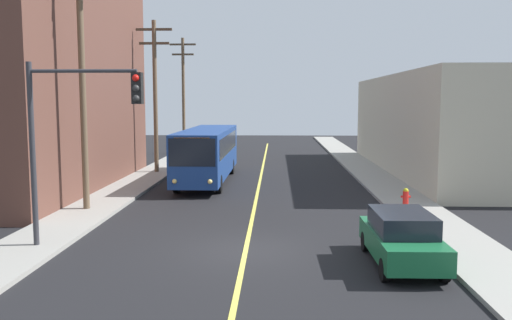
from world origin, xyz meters
The scene contains 13 objects.
ground_plane centered at (0.00, 0.00, 0.00)m, with size 120.00×120.00×0.00m, color black.
sidewalk_left centered at (-7.25, 10.00, 0.07)m, with size 2.50×90.00×0.15m, color gray.
sidewalk_right centered at (7.25, 10.00, 0.07)m, with size 2.50×90.00×0.15m, color gray.
lane_stripe_center centered at (0.00, 15.00, 0.01)m, with size 0.16×60.00×0.01m, color #D8CC4C.
building_left_brick centered at (-13.49, 12.25, 6.85)m, with size 10.00×18.71×13.70m.
building_right_warehouse centered at (14.49, 20.28, 3.32)m, with size 12.00×25.00×6.63m.
city_bus centered at (-3.16, 15.20, 1.82)m, with size 2.63×12.17×3.20m.
parked_car_green centered at (4.75, -1.42, 0.84)m, with size 1.86×4.42×1.62m.
utility_pole_near centered at (-7.41, 5.98, 6.18)m, with size 2.40×0.28×11.03m.
utility_pole_mid centered at (-7.09, 18.66, 5.67)m, with size 2.40×0.28×10.04m.
utility_pole_far centered at (-7.61, 32.73, 5.91)m, with size 2.40×0.28×10.50m.
traffic_signal_left_corner centered at (-5.41, -0.11, 4.30)m, with size 3.75×0.48×6.00m.
fire_hydrant centered at (6.85, 6.95, 0.58)m, with size 0.44×0.26×0.84m.
Camera 1 is at (0.99, -17.35, 4.89)m, focal length 37.96 mm.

